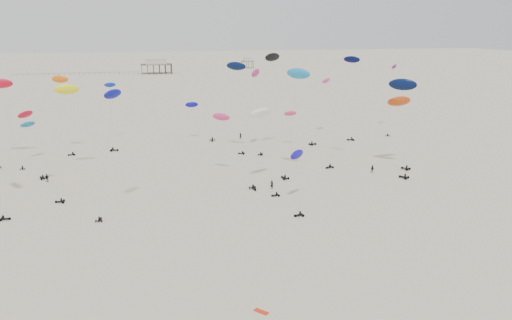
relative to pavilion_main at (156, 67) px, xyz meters
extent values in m
plane|color=beige|center=(10.00, -150.00, -4.22)|extent=(900.00, 900.00, 0.00)
cube|color=brown|center=(0.00, 0.00, 1.93)|extent=(21.00, 13.00, 0.30)
cube|color=silver|center=(0.00, 0.00, 3.68)|extent=(14.00, 8.40, 3.20)
cube|color=#B2B2AD|center=(0.00, 0.00, 5.43)|extent=(15.00, 9.00, 0.30)
cube|color=brown|center=(70.00, 30.00, 0.93)|extent=(9.00, 7.00, 0.30)
cube|color=silver|center=(70.00, 30.00, 2.28)|extent=(5.60, 4.20, 2.40)
cube|color=#B2B2AD|center=(70.00, 30.00, 3.63)|extent=(6.00, 4.50, 0.30)
cube|color=black|center=(-52.00, 0.00, -2.77)|extent=(80.00, 0.10, 0.10)
cylinder|color=gray|center=(-41.00, -227.37, 0.14)|extent=(0.03, 0.03, 12.37)
ellipsoid|color=#1675AA|center=(-38.13, -223.23, 4.44)|extent=(4.10, 4.06, 1.94)
cylinder|color=gray|center=(63.35, -213.40, 5.48)|extent=(0.03, 0.03, 22.13)
ellipsoid|color=#74167E|center=(66.52, -207.93, 15.26)|extent=(3.86, 4.18, 1.93)
cylinder|color=gray|center=(34.20, -244.48, 7.88)|extent=(0.03, 0.03, 24.66)
ellipsoid|color=#040837|center=(37.70, -241.28, 19.99)|extent=(4.17, 4.10, 2.03)
cylinder|color=gray|center=(5.61, -212.02, 0.89)|extent=(0.03, 0.03, 10.75)
ellipsoid|color=#0E0CA7|center=(3.05, -210.07, 5.86)|extent=(3.74, 1.34, 1.80)
cylinder|color=gray|center=(8.09, -252.16, 2.09)|extent=(0.03, 0.03, 17.98)
ellipsoid|color=#E33581|center=(5.99, -245.42, 8.42)|extent=(4.38, 3.93, 2.11)
cylinder|color=gray|center=(-17.10, -266.41, 6.00)|extent=(0.03, 0.03, 20.41)
ellipsoid|color=#0B1199|center=(-15.45, -263.42, 16.37)|extent=(3.97, 4.36, 2.10)
cylinder|color=gray|center=(24.27, -230.91, 7.69)|extent=(0.03, 0.03, 25.01)
ellipsoid|color=black|center=(22.64, -225.58, 19.80)|extent=(5.42, 4.27, 2.55)
cylinder|color=gray|center=(-18.94, -212.47, 3.74)|extent=(0.03, 0.03, 20.55)
ellipsoid|color=#0E2DBA|center=(-19.25, -205.12, 11.49)|extent=(3.41, 1.82, 1.61)
cylinder|color=gray|center=(20.32, -250.96, 6.60)|extent=(0.03, 0.03, 21.21)
ellipsoid|color=#1A87C9|center=(22.44, -248.37, 17.70)|extent=(5.51, 5.73, 2.86)
cylinder|color=gray|center=(-29.85, -252.80, 3.24)|extent=(0.03, 0.03, 18.85)
ellipsoid|color=red|center=(-33.18, -247.21, 10.78)|extent=(3.60, 4.35, 1.95)
cylinder|color=gray|center=(15.80, -270.44, 0.10)|extent=(0.03, 0.03, 11.60)
ellipsoid|color=#170DB1|center=(16.88, -266.07, 4.51)|extent=(4.07, 3.76, 2.01)
cylinder|color=gray|center=(31.37, -224.28, 0.28)|extent=(0.03, 0.03, 9.75)
ellipsoid|color=#EB3774|center=(28.30, -223.58, 4.64)|extent=(3.57, 1.56, 1.78)
cylinder|color=gray|center=(-29.78, -219.14, 5.05)|extent=(0.03, 0.03, 18.32)
ellipsoid|color=orange|center=(-30.73, -216.20, 14.46)|extent=(4.65, 2.87, 2.14)
cylinder|color=gray|center=(15.87, -227.87, 5.64)|extent=(0.03, 0.03, 19.79)
ellipsoid|color=#BB2C73|center=(18.27, -225.29, 15.82)|extent=(4.48, 5.59, 2.62)
cylinder|color=gray|center=(46.64, -251.72, 5.22)|extent=(0.03, 0.03, 17.48)
ellipsoid|color=#040F39|center=(46.04, -250.68, 14.99)|extent=(6.28, 5.64, 3.07)
cylinder|color=gray|center=(15.48, -229.63, 6.62)|extent=(0.03, 0.03, 21.80)
ellipsoid|color=#041237|center=(12.91, -226.76, 17.80)|extent=(5.71, 5.21, 2.73)
cylinder|color=gray|center=(45.08, -216.41, 3.74)|extent=(0.03, 0.03, 18.68)
ellipsoid|color=#EB37B2|center=(43.10, -210.80, 11.75)|extent=(4.62, 4.61, 2.20)
cylinder|color=gray|center=(45.57, -252.74, 3.04)|extent=(0.03, 0.03, 18.23)
ellipsoid|color=#CD400E|center=(47.67, -246.66, 10.64)|extent=(6.56, 3.51, 3.13)
cylinder|color=gray|center=(-41.33, -226.08, 4.63)|extent=(0.03, 0.03, 22.11)
cylinder|color=gray|center=(13.27, -258.46, 2.83)|extent=(0.03, 0.03, 16.72)
ellipsoid|color=white|center=(13.03, -253.14, 10.29)|extent=(6.11, 5.17, 2.82)
cylinder|color=gray|center=(-29.65, -238.24, 4.75)|extent=(0.03, 0.03, 18.94)
ellipsoid|color=#FCFD15|center=(-26.84, -234.58, 13.98)|extent=(5.48, 2.42, 2.62)
imported|color=black|center=(13.94, -259.14, -4.22)|extent=(0.94, 0.88, 2.14)
imported|color=black|center=(38.72, -253.30, -4.22)|extent=(1.15, 1.01, 2.04)
imported|color=black|center=(-31.15, -244.04, -4.22)|extent=(1.33, 1.02, 2.00)
imported|color=black|center=(16.56, -213.03, -4.22)|extent=(0.97, 0.97, 2.23)
cube|color=red|center=(1.40, -302.31, -4.22)|extent=(1.73, 1.80, 0.07)
camera|label=1|loc=(-10.51, -351.77, 27.71)|focal=35.00mm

